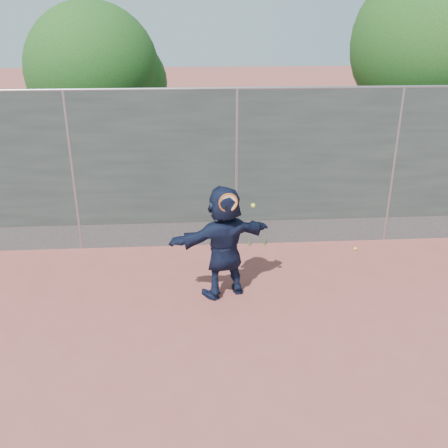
{
  "coord_description": "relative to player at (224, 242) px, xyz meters",
  "views": [
    {
      "loc": [
        -0.84,
        -5.42,
        4.19
      ],
      "look_at": [
        -0.36,
        1.62,
        1.22
      ],
      "focal_mm": 40.0,
      "sensor_mm": 36.0,
      "label": 1
    }
  ],
  "objects": [
    {
      "name": "tree_left",
      "position": [
        -2.49,
        4.93,
        2.02
      ],
      "size": [
        3.15,
        3.0,
        4.53
      ],
      "color": "#382314",
      "rests_on": "ground"
    },
    {
      "name": "fence",
      "position": [
        0.36,
        1.88,
        0.67
      ],
      "size": [
        20.0,
        0.06,
        3.03
      ],
      "color": "#38423D",
      "rests_on": "ground"
    },
    {
      "name": "weed_clump",
      "position": [
        0.65,
        1.76,
        -0.78
      ],
      "size": [
        0.68,
        0.07,
        0.3
      ],
      "color": "#387226",
      "rests_on": "ground"
    },
    {
      "name": "player",
      "position": [
        0.0,
        0.0,
        0.0
      ],
      "size": [
        1.78,
        1.11,
        1.83
      ],
      "primitive_type": "imported",
      "rotation": [
        0.0,
        0.0,
        3.51
      ],
      "color": "#131A34",
      "rests_on": "ground"
    },
    {
      "name": "ball_ground",
      "position": [
        2.63,
        1.42,
        -0.88
      ],
      "size": [
        0.07,
        0.07,
        0.07
      ],
      "primitive_type": "sphere",
      "color": "#CAE232",
      "rests_on": "ground"
    },
    {
      "name": "ground",
      "position": [
        0.36,
        -1.62,
        -0.92
      ],
      "size": [
        80.0,
        80.0,
        0.0
      ],
      "primitive_type": "plane",
      "color": "#9E4C42",
      "rests_on": "ground"
    },
    {
      "name": "tree_right",
      "position": [
        5.04,
        4.13,
        2.58
      ],
      "size": [
        3.78,
        3.6,
        5.39
      ],
      "color": "#382314",
      "rests_on": "ground"
    },
    {
      "name": "swing_action",
      "position": [
        0.08,
        -0.19,
        0.7
      ],
      "size": [
        0.56,
        0.15,
        0.51
      ],
      "color": "#CC5C13",
      "rests_on": "ground"
    }
  ]
}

